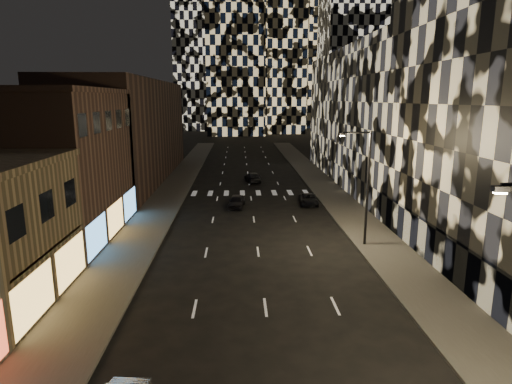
{
  "coord_description": "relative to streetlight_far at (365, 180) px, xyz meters",
  "views": [
    {
      "loc": [
        -1.45,
        -2.21,
        11.58
      ],
      "look_at": [
        -0.4,
        23.18,
        6.0
      ],
      "focal_mm": 30.0,
      "sensor_mm": 36.0,
      "label": 1
    }
  ],
  "objects": [
    {
      "name": "sidewalk_left",
      "position": [
        -18.35,
        20.0,
        -5.28
      ],
      "size": [
        4.0,
        120.0,
        0.15
      ],
      "primitive_type": "cube",
      "color": "#47443F",
      "rests_on": "ground"
    },
    {
      "name": "sidewalk_right",
      "position": [
        1.65,
        20.0,
        -5.28
      ],
      "size": [
        4.0,
        120.0,
        0.15
      ],
      "primitive_type": "cube",
      "color": "#47443F",
      "rests_on": "ground"
    },
    {
      "name": "curb_left",
      "position": [
        -16.25,
        20.0,
        -5.28
      ],
      "size": [
        0.2,
        120.0,
        0.15
      ],
      "primitive_type": "cube",
      "color": "#4C4C47",
      "rests_on": "ground"
    },
    {
      "name": "curb_right",
      "position": [
        -0.45,
        20.0,
        -5.28
      ],
      "size": [
        0.2,
        120.0,
        0.15
      ],
      "primitive_type": "cube",
      "color": "#4C4C47",
      "rests_on": "ground"
    },
    {
      "name": "retail_brown",
      "position": [
        -25.35,
        3.5,
        0.65
      ],
      "size": [
        10.0,
        15.0,
        12.0
      ],
      "primitive_type": "cube",
      "color": "brown",
      "rests_on": "ground"
    },
    {
      "name": "retail_filler_left",
      "position": [
        -25.35,
        30.0,
        1.65
      ],
      "size": [
        10.0,
        40.0,
        14.0
      ],
      "primitive_type": "cube",
      "color": "brown",
      "rests_on": "ground"
    },
    {
      "name": "midrise_base",
      "position": [
        3.95,
        -5.5,
        -3.85
      ],
      "size": [
        0.6,
        25.0,
        3.0
      ],
      "primitive_type": "cube",
      "color": "#383838",
      "rests_on": "ground"
    },
    {
      "name": "midrise_filler_right",
      "position": [
        11.65,
        27.0,
        3.65
      ],
      "size": [
        16.0,
        40.0,
        18.0
      ],
      "primitive_type": "cube",
      "color": "#232326",
      "rests_on": "ground"
    },
    {
      "name": "streetlight_far",
      "position": [
        0.0,
        0.0,
        0.0
      ],
      "size": [
        2.55,
        0.25,
        9.0
      ],
      "color": "black",
      "rests_on": "sidewalk_right"
    },
    {
      "name": "car_dark_midlane",
      "position": [
        -10.06,
        12.8,
        -4.69
      ],
      "size": [
        2.02,
        4.05,
        1.33
      ],
      "primitive_type": "imported",
      "rotation": [
        0.0,
        0.0,
        -0.12
      ],
      "color": "black",
      "rests_on": "ground"
    },
    {
      "name": "car_dark_oncoming",
      "position": [
        -7.8,
        27.18,
        -4.68
      ],
      "size": [
        2.47,
        4.81,
        1.34
      ],
      "primitive_type": "imported",
      "rotation": [
        0.0,
        0.0,
        3.27
      ],
      "color": "black",
      "rests_on": "ground"
    },
    {
      "name": "car_dark_rightlane",
      "position": [
        -2.05,
        13.68,
        -4.76
      ],
      "size": [
        2.24,
        4.37,
        1.18
      ],
      "primitive_type": "imported",
      "rotation": [
        0.0,
        0.0,
        -0.07
      ],
      "color": "black",
      "rests_on": "ground"
    }
  ]
}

